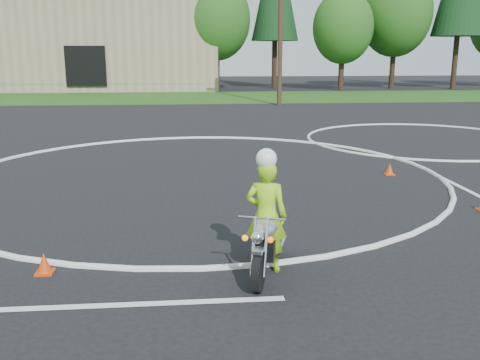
{
  "coord_description": "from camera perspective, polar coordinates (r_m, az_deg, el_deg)",
  "views": [
    {
      "loc": [
        -0.11,
        -10.09,
        3.01
      ],
      "look_at": [
        0.61,
        -2.14,
        1.1
      ],
      "focal_mm": 40.0,
      "sensor_mm": 36.0,
      "label": 1
    }
  ],
  "objects": [
    {
      "name": "rider_primary_grp",
      "position": [
        7.44,
        2.82,
        -3.46
      ],
      "size": [
        0.67,
        0.54,
        1.76
      ],
      "rotation": [
        0.0,
        0.0,
        -0.31
      ],
      "color": "#9CDD17",
      "rests_on": "ground"
    },
    {
      "name": "primary_motorcycle",
      "position": [
        7.44,
        2.87,
        -6.61
      ],
      "size": [
        0.83,
        1.74,
        0.95
      ],
      "rotation": [
        0.0,
        0.0,
        -0.31
      ],
      "color": "black",
      "rests_on": "ground"
    },
    {
      "name": "traffic_cones",
      "position": [
        14.17,
        16.34,
        1.21
      ],
      "size": [
        22.07,
        10.16,
        0.3
      ],
      "color": "#D53F0B",
      "rests_on": "ground"
    },
    {
      "name": "treeline",
      "position": [
        47.25,
        13.88,
        17.46
      ],
      "size": [
        38.2,
        8.1,
        14.52
      ],
      "color": "#382619",
      "rests_on": "ground"
    },
    {
      "name": "course_markings",
      "position": [
        14.93,
        3.72,
        1.83
      ],
      "size": [
        19.05,
        19.05,
        0.12
      ],
      "color": "silver",
      "rests_on": "ground"
    },
    {
      "name": "grass_strip",
      "position": [
        37.21,
        -5.04,
        8.78
      ],
      "size": [
        120.0,
        10.0,
        0.02
      ],
      "primitive_type": "cube",
      "color": "#1E4714",
      "rests_on": "ground"
    },
    {
      "name": "utility_poles",
      "position": [
        31.59,
        4.36,
        17.39
      ],
      "size": [
        41.6,
        1.12,
        10.0
      ],
      "color": "#473321",
      "rests_on": "ground"
    },
    {
      "name": "ground",
      "position": [
        10.53,
        -4.37,
        -3.19
      ],
      "size": [
        120.0,
        120.0,
        0.0
      ],
      "primitive_type": "plane",
      "color": "black",
      "rests_on": "ground"
    }
  ]
}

